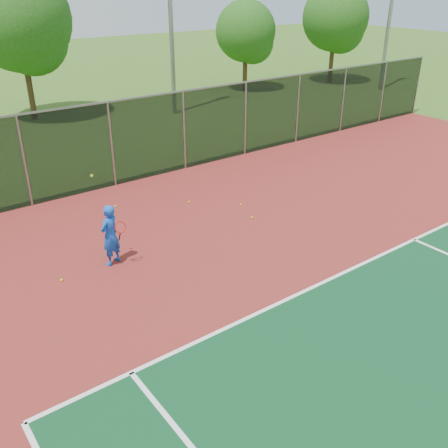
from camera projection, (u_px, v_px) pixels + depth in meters
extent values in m
cube|color=maroon|center=(401.00, 278.00, 12.50)|extent=(30.00, 20.00, 0.02)
cube|color=white|center=(414.00, 239.00, 14.28)|extent=(22.00, 0.10, 0.00)
cube|color=black|center=(184.00, 131.00, 19.02)|extent=(30.00, 0.04, 3.00)
cube|color=gray|center=(183.00, 91.00, 18.35)|extent=(30.00, 0.06, 0.06)
imported|color=blue|center=(110.00, 235.00, 12.76)|extent=(0.72, 0.62, 1.65)
cylinder|color=black|center=(120.00, 236.00, 12.65)|extent=(0.03, 0.15, 0.27)
torus|color=#A51414|center=(120.00, 227.00, 12.44)|extent=(0.30, 0.13, 0.29)
sphere|color=#C2D618|center=(92.00, 176.00, 11.97)|extent=(0.07, 0.07, 0.07)
sphere|color=#C2D618|center=(189.00, 202.00, 16.61)|extent=(0.07, 0.07, 0.07)
sphere|color=#C2D618|center=(116.00, 206.00, 16.31)|extent=(0.07, 0.07, 0.07)
sphere|color=#C2D618|center=(62.00, 280.00, 12.31)|extent=(0.07, 0.07, 0.07)
sphere|color=#C2D618|center=(252.00, 218.00, 15.53)|extent=(0.07, 0.07, 0.07)
sphere|color=#C2D618|center=(241.00, 205.00, 16.41)|extent=(0.07, 0.07, 0.07)
cylinder|color=gray|center=(170.00, 4.00, 25.35)|extent=(0.24, 0.24, 11.17)
cylinder|color=#372414|center=(31.00, 92.00, 25.96)|extent=(0.30, 0.30, 2.88)
sphere|color=#1C4C14|center=(18.00, 19.00, 24.40)|extent=(5.13, 5.13, 5.13)
sphere|color=#1C4C14|center=(32.00, 40.00, 24.82)|extent=(3.53, 3.53, 3.53)
cylinder|color=#372414|center=(245.00, 74.00, 33.00)|extent=(0.30, 0.30, 2.16)
sphere|color=#1C4C14|center=(246.00, 31.00, 31.83)|extent=(3.84, 3.84, 3.84)
sphere|color=#1C4C14|center=(253.00, 43.00, 32.15)|extent=(2.64, 2.64, 2.64)
cylinder|color=#372414|center=(331.00, 64.00, 35.37)|extent=(0.30, 0.30, 2.54)
sphere|color=#1C4C14|center=(335.00, 17.00, 34.00)|extent=(4.51, 4.51, 4.51)
sphere|color=#1C4C14|center=(341.00, 30.00, 34.38)|extent=(3.10, 3.10, 3.10)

